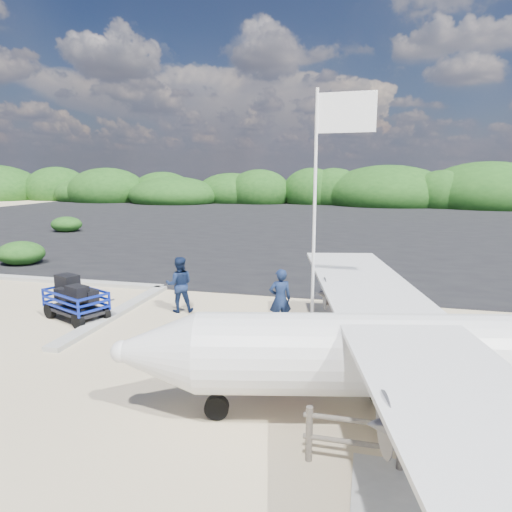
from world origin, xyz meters
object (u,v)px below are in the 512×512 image
at_px(signboard, 286,392).
at_px(aircraft_small, 282,216).
at_px(crew_a, 280,299).
at_px(baggage_cart, 77,319).
at_px(crew_b, 179,284).
at_px(flagpole, 311,364).

bearing_deg(signboard, aircraft_small, 86.28).
bearing_deg(crew_a, baggage_cart, -17.95).
distance_m(crew_a, crew_b, 3.90).
relative_size(crew_a, crew_b, 0.98).
relative_size(signboard, aircraft_small, 0.24).
distance_m(signboard, crew_a, 4.29).
xyz_separation_m(baggage_cart, signboard, (7.72, -3.34, 0.00)).
bearing_deg(aircraft_small, flagpole, 70.58).
xyz_separation_m(flagpole, signboard, (-0.35, -1.64, 0.00)).
xyz_separation_m(signboard, crew_a, (-0.94, 4.07, 0.97)).
height_order(flagpole, aircraft_small, flagpole).
xyz_separation_m(signboard, aircraft_small, (-7.60, 39.88, 0.00)).
relative_size(signboard, crew_a, 0.94).
bearing_deg(flagpole, signboard, -101.88).
distance_m(baggage_cart, aircraft_small, 36.54).
height_order(baggage_cart, aircraft_small, aircraft_small).
distance_m(signboard, aircraft_small, 40.60).
relative_size(baggage_cart, crew_a, 1.24).
bearing_deg(signboard, baggage_cart, 142.09).
height_order(signboard, aircraft_small, aircraft_small).
bearing_deg(baggage_cart, crew_a, 30.21).
height_order(baggage_cart, crew_a, crew_a).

